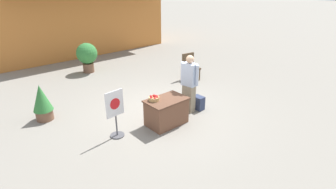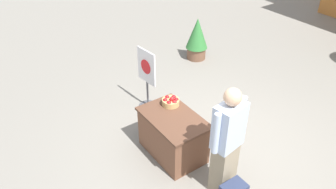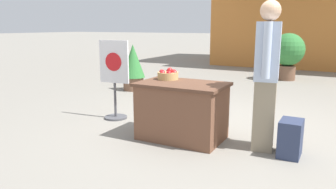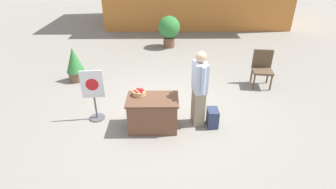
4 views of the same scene
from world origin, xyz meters
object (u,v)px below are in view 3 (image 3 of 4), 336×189
display_table (182,111)px  potted_plant_far_left (133,66)px  backpack (290,138)px  potted_plant_near_left (288,52)px  person_visitor (267,75)px  apple_basket (168,75)px  poster_board (115,78)px

display_table → potted_plant_far_left: 3.48m
backpack → potted_plant_near_left: potted_plant_near_left is taller
person_visitor → potted_plant_far_left: (-3.46, 2.32, -0.34)m
person_visitor → potted_plant_near_left: bearing=-92.5°
apple_basket → backpack: 1.74m
apple_basket → potted_plant_far_left: (-2.15, 2.31, -0.25)m
backpack → potted_plant_far_left: potted_plant_far_left is taller
apple_basket → poster_board: (-1.06, 0.20, -0.16)m
person_visitor → potted_plant_far_left: size_ratio=1.65×
apple_basket → potted_plant_far_left: bearing=132.9°
potted_plant_near_left → backpack: bearing=-80.9°
display_table → potted_plant_near_left: (0.44, 5.66, 0.39)m
display_table → potted_plant_near_left: size_ratio=0.88×
display_table → potted_plant_near_left: bearing=85.6°
display_table → person_visitor: 1.15m
apple_basket → potted_plant_near_left: 5.55m
backpack → apple_basket: bearing=175.9°
apple_basket → person_visitor: (1.31, -0.01, 0.08)m
poster_board → potted_plant_far_left: poster_board is taller
backpack → person_visitor: bearing=161.9°
apple_basket → display_table: bearing=-29.0°
person_visitor → display_table: bearing=0.0°
person_visitor → potted_plant_near_left: size_ratio=1.37×
display_table → poster_board: (-1.35, 0.36, 0.27)m
potted_plant_far_left → potted_plant_near_left: bearing=47.9°
person_visitor → potted_plant_far_left: bearing=-42.4°
display_table → apple_basket: (-0.29, 0.16, 0.43)m
potted_plant_far_left → backpack: bearing=-32.7°
poster_board → potted_plant_far_left: size_ratio=1.18×
apple_basket → potted_plant_near_left: potted_plant_near_left is taller
backpack → potted_plant_near_left: 5.72m
apple_basket → backpack: bearing=-4.1°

